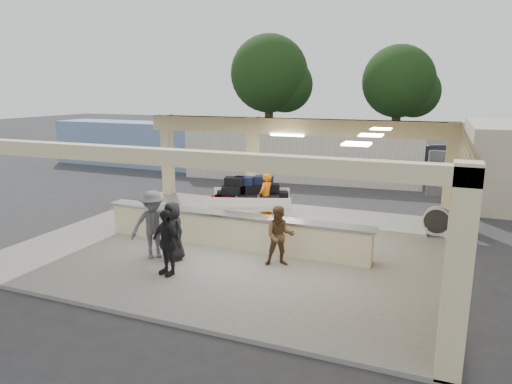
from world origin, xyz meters
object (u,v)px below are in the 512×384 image
at_px(passenger_d, 173,231).
at_px(container_white, 301,155).
at_px(drum_fan, 437,221).
at_px(container_blue, 134,143).
at_px(car_white_a, 495,167).
at_px(car_dark, 441,160).
at_px(baggage_handler, 266,198).
at_px(passenger_c, 153,225).
at_px(passenger_b, 167,242).
at_px(baggage_counter, 232,230).
at_px(luggage_cart, 249,197).
at_px(passenger_a, 280,236).

relative_size(passenger_d, container_white, 0.13).
relative_size(drum_fan, container_blue, 0.09).
height_order(car_white_a, car_dark, car_dark).
relative_size(baggage_handler, passenger_c, 0.97).
bearing_deg(car_white_a, drum_fan, -169.20).
bearing_deg(passenger_b, baggage_counter, 93.22).
distance_m(baggage_handler, passenger_b, 4.99).
distance_m(baggage_counter, car_white_a, 16.37).
xyz_separation_m(luggage_cart, container_blue, (-11.61, 9.21, 0.34)).
relative_size(passenger_c, car_white_a, 0.36).
distance_m(car_dark, container_blue, 17.99).
bearing_deg(car_dark, container_blue, 146.03).
height_order(passenger_b, passenger_d, passenger_b).
bearing_deg(container_blue, passenger_c, -50.16).
bearing_deg(passenger_b, drum_fan, 59.87).
height_order(baggage_counter, drum_fan, baggage_counter).
xyz_separation_m(car_dark, container_blue, (-17.64, -3.52, 0.53)).
height_order(baggage_counter, passenger_a, passenger_a).
distance_m(passenger_c, car_dark, 18.32).
bearing_deg(baggage_handler, passenger_a, 35.54).
bearing_deg(baggage_handler, container_blue, -118.01).
distance_m(baggage_counter, container_white, 11.10).
distance_m(passenger_c, passenger_d, 0.58).
relative_size(baggage_counter, passenger_a, 5.18).
bearing_deg(baggage_handler, baggage_counter, 6.66).
relative_size(drum_fan, passenger_b, 0.57).
relative_size(baggage_handler, passenger_a, 1.14).
distance_m(passenger_d, car_dark, 18.03).
relative_size(drum_fan, car_white_a, 0.18).
bearing_deg(drum_fan, baggage_counter, -145.73).
relative_size(luggage_cart, passenger_d, 1.96).
bearing_deg(container_blue, passenger_a, -40.74).
height_order(passenger_c, container_blue, container_blue).
xyz_separation_m(luggage_cart, passenger_c, (-1.03, -4.17, 0.04)).
relative_size(baggage_counter, container_blue, 0.81).
distance_m(drum_fan, car_dark, 12.08).
xyz_separation_m(baggage_handler, car_dark, (5.39, 12.81, -0.21)).
xyz_separation_m(passenger_b, car_white_a, (8.68, 16.71, -0.19)).
height_order(passenger_b, car_dark, passenger_b).
relative_size(passenger_b, passenger_d, 1.04).
bearing_deg(passenger_a, car_dark, 53.92).
distance_m(baggage_counter, passenger_b, 2.56).
bearing_deg(car_dark, passenger_c, -157.93).
distance_m(baggage_counter, passenger_a, 2.00).
xyz_separation_m(baggage_counter, passenger_d, (-1.01, -1.54, 0.31)).
relative_size(baggage_counter, drum_fan, 8.70).
xyz_separation_m(luggage_cart, car_white_a, (8.60, 11.69, -0.26)).
relative_size(passenger_a, passenger_d, 1.00).
xyz_separation_m(drum_fan, baggage_handler, (-5.39, -0.73, 0.40)).
height_order(baggage_handler, passenger_d, baggage_handler).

